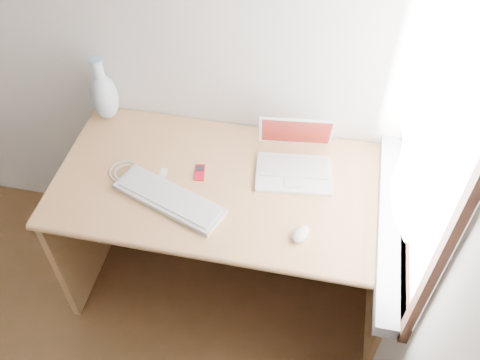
% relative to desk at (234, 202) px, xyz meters
% --- Properties ---
extents(window, '(0.11, 0.99, 1.10)m').
position_rel_desk_xyz_m(window, '(0.69, -0.17, 0.73)').
color(window, white).
rests_on(window, right_wall).
extents(desk, '(1.46, 0.73, 0.77)m').
position_rel_desk_xyz_m(desk, '(0.00, 0.00, 0.00)').
color(desk, tan).
rests_on(desk, floor).
extents(laptop, '(0.34, 0.30, 0.21)m').
position_rel_desk_xyz_m(laptop, '(0.26, 0.06, 0.27)').
color(laptop, white).
rests_on(laptop, desk).
extents(external_keyboard, '(0.49, 0.30, 0.02)m').
position_rel_desk_xyz_m(external_keyboard, '(-0.22, -0.23, 0.23)').
color(external_keyboard, silver).
rests_on(external_keyboard, desk).
extents(mouse, '(0.09, 0.10, 0.03)m').
position_rel_desk_xyz_m(mouse, '(0.32, -0.30, 0.24)').
color(mouse, white).
rests_on(mouse, desk).
extents(ipod, '(0.06, 0.10, 0.01)m').
position_rel_desk_xyz_m(ipod, '(-0.13, -0.06, 0.23)').
color(ipod, '#A30B1C').
rests_on(ipod, desk).
extents(cable_coil, '(0.14, 0.14, 0.01)m').
position_rel_desk_xyz_m(cable_coil, '(-0.45, -0.11, 0.23)').
color(cable_coil, silver).
rests_on(cable_coil, desk).
extents(remote, '(0.03, 0.07, 0.01)m').
position_rel_desk_xyz_m(remote, '(-0.29, -0.10, 0.23)').
color(remote, silver).
rests_on(remote, desk).
extents(vase, '(0.13, 0.13, 0.32)m').
position_rel_desk_xyz_m(vase, '(-0.64, 0.21, 0.35)').
color(vase, silver).
rests_on(vase, desk).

